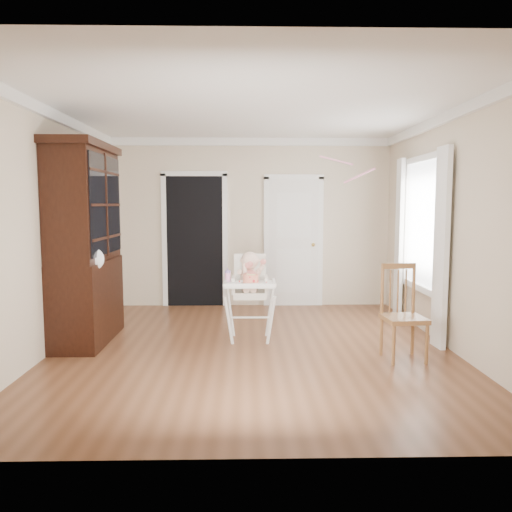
{
  "coord_description": "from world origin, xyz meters",
  "views": [
    {
      "loc": [
        -0.08,
        -5.59,
        1.64
      ],
      "look_at": [
        0.04,
        0.28,
        1.04
      ],
      "focal_mm": 35.0,
      "sensor_mm": 36.0,
      "label": 1
    }
  ],
  "objects_px": {
    "cake": "(251,279)",
    "dining_chair": "(403,315)",
    "high_chair": "(250,287)",
    "sippy_cup": "(228,276)",
    "china_cabinet": "(85,244)"
  },
  "relations": [
    {
      "from": "cake",
      "to": "dining_chair",
      "type": "bearing_deg",
      "value": -17.61
    },
    {
      "from": "high_chair",
      "to": "cake",
      "type": "height_order",
      "value": "high_chair"
    },
    {
      "from": "cake",
      "to": "high_chair",
      "type": "bearing_deg",
      "value": 91.09
    },
    {
      "from": "high_chair",
      "to": "dining_chair",
      "type": "distance_m",
      "value": 1.81
    },
    {
      "from": "cake",
      "to": "sippy_cup",
      "type": "relative_size",
      "value": 1.38
    },
    {
      "from": "china_cabinet",
      "to": "dining_chair",
      "type": "relative_size",
      "value": 2.33
    },
    {
      "from": "high_chair",
      "to": "cake",
      "type": "relative_size",
      "value": 4.66
    },
    {
      "from": "cake",
      "to": "china_cabinet",
      "type": "height_order",
      "value": "china_cabinet"
    },
    {
      "from": "china_cabinet",
      "to": "dining_chair",
      "type": "distance_m",
      "value": 3.73
    },
    {
      "from": "cake",
      "to": "dining_chair",
      "type": "relative_size",
      "value": 0.23
    },
    {
      "from": "high_chair",
      "to": "sippy_cup",
      "type": "distance_m",
      "value": 0.32
    },
    {
      "from": "sippy_cup",
      "to": "dining_chair",
      "type": "bearing_deg",
      "value": -19.82
    },
    {
      "from": "high_chair",
      "to": "cake",
      "type": "xyz_separation_m",
      "value": [
        0.01,
        -0.28,
        0.14
      ]
    },
    {
      "from": "sippy_cup",
      "to": "dining_chair",
      "type": "height_order",
      "value": "dining_chair"
    },
    {
      "from": "sippy_cup",
      "to": "high_chair",
      "type": "bearing_deg",
      "value": 22.38
    }
  ]
}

